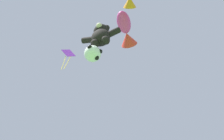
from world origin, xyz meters
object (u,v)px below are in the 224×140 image
Objects in this scene: soccer_ball_kite at (93,54)px; diamond_kite at (68,55)px; fish_kite_magenta at (126,31)px; teddy_bear_kite at (101,35)px.

diamond_kite is (-2.75, 1.69, 4.99)m from soccer_ball_kite.
diamond_kite reaches higher than fish_kite_magenta.
soccer_ball_kite is at bearing -31.68° from diamond_kite.
fish_kite_magenta is (1.50, 0.77, 3.72)m from soccer_ball_kite.
fish_kite_magenta is at bearing 44.28° from teddy_bear_kite.
teddy_bear_kite reaches higher than soccer_ball_kite.
teddy_bear_kite is 2.39× the size of soccer_ball_kite.
fish_kite_magenta is at bearing -12.23° from diamond_kite.
soccer_ball_kite is (-0.43, 0.28, -1.21)m from teddy_bear_kite.
diamond_kite is (-4.25, 0.92, 1.27)m from fish_kite_magenta.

